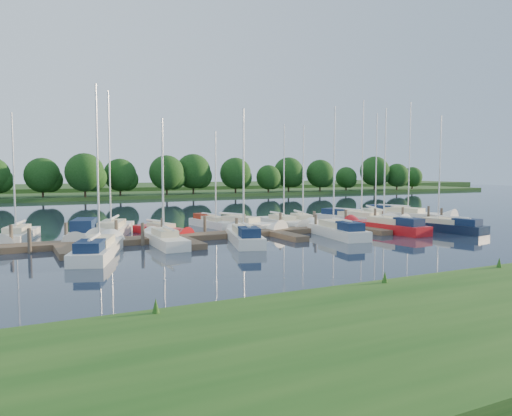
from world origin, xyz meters
name	(u,v)px	position (x,y,z in m)	size (l,w,h in m)	color
ground	(326,248)	(0.00, 0.00, 0.00)	(260.00, 260.00, 0.00)	#1B2737
dock	(274,233)	(0.00, 7.31, 0.20)	(40.00, 6.00, 0.40)	brown
mooring_pilings	(267,226)	(0.00, 8.43, 0.60)	(38.24, 2.84, 2.00)	#473D33
far_shore	(111,194)	(0.00, 75.00, 0.30)	(180.00, 30.00, 0.60)	#23431A
distant_hill	(91,188)	(0.00, 100.00, 0.70)	(220.00, 40.00, 1.40)	#2D5023
treeline	(148,176)	(4.23, 62.39, 4.11)	(147.16, 9.97, 8.18)	#38281C
sailboat_n_0	(17,238)	(-18.57, 12.84, 0.28)	(3.42, 7.62, 9.80)	white
motorboat	(84,235)	(-14.10, 11.17, 0.39)	(3.52, 6.75, 2.00)	white
sailboat_n_2	(112,232)	(-11.76, 12.77, 0.28)	(4.96, 9.20, 11.84)	white
sailboat_n_3	(161,231)	(-8.02, 11.69, 0.27)	(3.27, 6.33, 8.21)	#B11016
sailboat_n_4	(214,224)	(-2.26, 14.64, 0.32)	(2.62, 7.14, 9.08)	white
sailboat_n_5	(242,227)	(-0.75, 11.86, 0.28)	(4.57, 8.49, 10.98)	white
sailboat_n_6	(283,224)	(3.68, 12.30, 0.27)	(1.91, 7.60, 9.74)	white
sailboat_n_7	(302,223)	(5.80, 12.30, 0.28)	(3.29, 7.69, 9.79)	white
sailboat_n_8	(358,220)	(11.74, 11.46, 0.33)	(4.58, 9.85, 12.37)	white
sailboat_n_9	(374,218)	(15.10, 12.93, 0.28)	(4.91, 8.87, 11.44)	white
sailboat_n_10	(404,216)	(19.11, 12.86, 0.33)	(5.21, 10.14, 12.86)	white
sailboat_s_0	(98,251)	(-14.33, 3.56, 0.33)	(4.38, 8.45, 10.87)	white
sailboat_s_1	(165,242)	(-9.46, 5.92, 0.28)	(1.81, 7.05, 9.25)	white
sailboat_s_2	(245,239)	(-4.06, 4.35, 0.35)	(3.64, 7.77, 10.12)	white
sailboat_s_3	(336,232)	(3.98, 4.38, 0.34)	(2.93, 8.33, 10.69)	white
sailboat_s_4	(388,228)	(9.56, 4.69, 0.34)	(2.65, 8.48, 10.90)	#B11016
sailboat_s_5	(443,228)	(14.09, 2.93, 0.33)	(3.32, 8.09, 10.29)	#0E1C31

